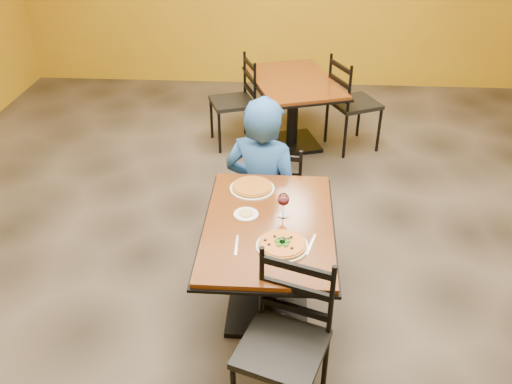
# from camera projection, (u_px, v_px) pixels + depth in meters

# --- Properties ---
(floor) EXTENTS (7.00, 8.00, 0.01)m
(floor) POSITION_uv_depth(u_px,v_px,m) (270.00, 265.00, 4.19)
(floor) COLOR black
(floor) RESTS_ON ground
(table_main) EXTENTS (0.83, 1.23, 0.75)m
(table_main) POSITION_uv_depth(u_px,v_px,m) (268.00, 247.00, 3.47)
(table_main) COLOR brown
(table_main) RESTS_ON floor
(table_second) EXTENTS (1.16, 1.42, 0.75)m
(table_second) POSITION_uv_depth(u_px,v_px,m) (293.00, 97.00, 5.66)
(table_second) COLOR brown
(table_second) RESTS_ON floor
(chair_main_near) EXTENTS (0.55, 0.55, 0.96)m
(chair_main_near) POSITION_uv_depth(u_px,v_px,m) (282.00, 350.00, 2.85)
(chair_main_near) COLOR black
(chair_main_near) RESTS_ON floor
(chair_main_far) EXTENTS (0.44, 0.44, 0.89)m
(chair_main_far) POSITION_uv_depth(u_px,v_px,m) (279.00, 188.00, 4.31)
(chair_main_far) COLOR black
(chair_main_far) RESTS_ON floor
(chair_second_left) EXTENTS (0.55, 0.55, 0.95)m
(chair_second_left) POSITION_uv_depth(u_px,v_px,m) (232.00, 103.00, 5.74)
(chair_second_left) COLOR black
(chair_second_left) RESTS_ON floor
(chair_second_right) EXTENTS (0.60, 0.60, 1.00)m
(chair_second_right) POSITION_uv_depth(u_px,v_px,m) (355.00, 104.00, 5.65)
(chair_second_right) COLOR black
(chair_second_right) RESTS_ON floor
(diner) EXTENTS (0.73, 0.59, 1.27)m
(diner) POSITION_uv_depth(u_px,v_px,m) (263.00, 174.00, 4.12)
(diner) COLOR #1B5095
(diner) RESTS_ON floor
(plate_main) EXTENTS (0.31, 0.31, 0.01)m
(plate_main) POSITION_uv_depth(u_px,v_px,m) (282.00, 246.00, 3.16)
(plate_main) COLOR white
(plate_main) RESTS_ON table_main
(pizza_main) EXTENTS (0.28, 0.28, 0.02)m
(pizza_main) POSITION_uv_depth(u_px,v_px,m) (282.00, 244.00, 3.15)
(pizza_main) COLOR maroon
(pizza_main) RESTS_ON plate_main
(plate_far) EXTENTS (0.31, 0.31, 0.01)m
(plate_far) POSITION_uv_depth(u_px,v_px,m) (252.00, 188.00, 3.71)
(plate_far) COLOR white
(plate_far) RESTS_ON table_main
(pizza_far) EXTENTS (0.28, 0.28, 0.02)m
(pizza_far) POSITION_uv_depth(u_px,v_px,m) (252.00, 186.00, 3.71)
(pizza_far) COLOR #BB7724
(pizza_far) RESTS_ON plate_far
(side_plate) EXTENTS (0.16, 0.16, 0.01)m
(side_plate) POSITION_uv_depth(u_px,v_px,m) (246.00, 214.00, 3.44)
(side_plate) COLOR white
(side_plate) RESTS_ON table_main
(dip) EXTENTS (0.09, 0.09, 0.01)m
(dip) POSITION_uv_depth(u_px,v_px,m) (246.00, 213.00, 3.44)
(dip) COLOR tan
(dip) RESTS_ON side_plate
(wine_glass) EXTENTS (0.08, 0.08, 0.18)m
(wine_glass) POSITION_uv_depth(u_px,v_px,m) (283.00, 204.00, 3.39)
(wine_glass) COLOR white
(wine_glass) RESTS_ON table_main
(fork) EXTENTS (0.02, 0.19, 0.00)m
(fork) POSITION_uv_depth(u_px,v_px,m) (237.00, 245.00, 3.17)
(fork) COLOR silver
(fork) RESTS_ON table_main
(knife) EXTENTS (0.07, 0.21, 0.00)m
(knife) POSITION_uv_depth(u_px,v_px,m) (311.00, 245.00, 3.18)
(knife) COLOR silver
(knife) RESTS_ON table_main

